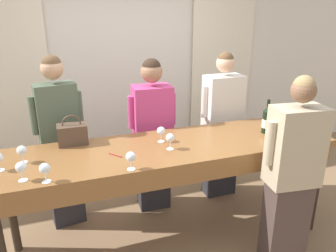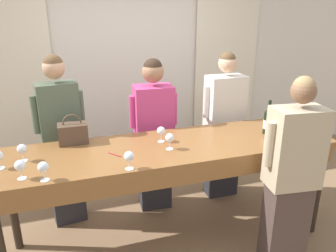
{
  "view_description": "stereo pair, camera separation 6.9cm",
  "coord_description": "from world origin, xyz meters",
  "px_view_note": "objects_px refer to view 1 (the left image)",
  "views": [
    {
      "loc": [
        -0.9,
        -2.48,
        2.11
      ],
      "look_at": [
        0.0,
        0.08,
        1.14
      ],
      "focal_mm": 35.0,
      "sensor_mm": 36.0,
      "label": 1
    },
    {
      "loc": [
        -0.83,
        -2.5,
        2.11
      ],
      "look_at": [
        0.0,
        0.08,
        1.14
      ],
      "focal_mm": 35.0,
      "sensor_mm": 36.0,
      "label": 2
    }
  ],
  "objects_px": {
    "wine_glass_back_left": "(45,169)",
    "guest_pink_top": "(153,135)",
    "handbag": "(72,134)",
    "tasting_bar": "(172,155)",
    "guest_cream_sweater": "(222,126)",
    "wine_glass_center_right": "(161,131)",
    "wine_glass_front_left": "(22,151)",
    "wine_bottle": "(267,120)",
    "guest_olive_jacket": "(61,141)",
    "wine_glass_front_mid": "(131,157)",
    "wine_glass_center_mid": "(170,138)",
    "host_pouring": "(291,178)",
    "wine_glass_front_right": "(21,168)"
  },
  "relations": [
    {
      "from": "guest_olive_jacket",
      "to": "guest_cream_sweater",
      "type": "xyz_separation_m",
      "value": [
        1.75,
        0.0,
        -0.04
      ]
    },
    {
      "from": "tasting_bar",
      "to": "guest_olive_jacket",
      "type": "bearing_deg",
      "value": 144.59
    },
    {
      "from": "wine_glass_back_left",
      "to": "handbag",
      "type": "bearing_deg",
      "value": 70.72
    },
    {
      "from": "wine_glass_back_left",
      "to": "host_pouring",
      "type": "relative_size",
      "value": 0.09
    },
    {
      "from": "wine_glass_center_mid",
      "to": "guest_olive_jacket",
      "type": "distance_m",
      "value": 1.14
    },
    {
      "from": "handbag",
      "to": "guest_pink_top",
      "type": "relative_size",
      "value": 0.16
    },
    {
      "from": "guest_cream_sweater",
      "to": "wine_glass_center_mid",
      "type": "bearing_deg",
      "value": -141.15
    },
    {
      "from": "wine_bottle",
      "to": "wine_glass_center_mid",
      "type": "distance_m",
      "value": 1.0
    },
    {
      "from": "wine_glass_front_mid",
      "to": "wine_glass_front_right",
      "type": "relative_size",
      "value": 1.0
    },
    {
      "from": "wine_glass_center_right",
      "to": "guest_pink_top",
      "type": "height_order",
      "value": "guest_pink_top"
    },
    {
      "from": "handbag",
      "to": "wine_bottle",
      "type": "bearing_deg",
      "value": -10.47
    },
    {
      "from": "wine_glass_front_right",
      "to": "guest_cream_sweater",
      "type": "height_order",
      "value": "guest_cream_sweater"
    },
    {
      "from": "wine_glass_center_right",
      "to": "guest_cream_sweater",
      "type": "relative_size",
      "value": 0.08
    },
    {
      "from": "wine_glass_center_mid",
      "to": "host_pouring",
      "type": "bearing_deg",
      "value": -32.93
    },
    {
      "from": "tasting_bar",
      "to": "host_pouring",
      "type": "relative_size",
      "value": 1.76
    },
    {
      "from": "tasting_bar",
      "to": "handbag",
      "type": "height_order",
      "value": "handbag"
    },
    {
      "from": "wine_glass_front_right",
      "to": "guest_cream_sweater",
      "type": "relative_size",
      "value": 0.08
    },
    {
      "from": "wine_glass_back_left",
      "to": "guest_pink_top",
      "type": "height_order",
      "value": "guest_pink_top"
    },
    {
      "from": "wine_bottle",
      "to": "wine_glass_center_right",
      "type": "bearing_deg",
      "value": 173.77
    },
    {
      "from": "wine_glass_front_right",
      "to": "guest_olive_jacket",
      "type": "relative_size",
      "value": 0.08
    },
    {
      "from": "wine_glass_center_right",
      "to": "guest_pink_top",
      "type": "relative_size",
      "value": 0.09
    },
    {
      "from": "handbag",
      "to": "wine_glass_center_mid",
      "type": "distance_m",
      "value": 0.86
    },
    {
      "from": "wine_glass_front_right",
      "to": "wine_glass_center_right",
      "type": "xyz_separation_m",
      "value": [
        1.12,
        0.35,
        0.0
      ]
    },
    {
      "from": "wine_glass_back_left",
      "to": "guest_olive_jacket",
      "type": "bearing_deg",
      "value": 82.89
    },
    {
      "from": "guest_pink_top",
      "to": "wine_glass_front_left",
      "type": "bearing_deg",
      "value": -154.67
    },
    {
      "from": "wine_glass_front_right",
      "to": "guest_olive_jacket",
      "type": "bearing_deg",
      "value": 72.78
    },
    {
      "from": "guest_olive_jacket",
      "to": "wine_glass_front_mid",
      "type": "bearing_deg",
      "value": -63.74
    },
    {
      "from": "handbag",
      "to": "wine_glass_back_left",
      "type": "bearing_deg",
      "value": -109.28
    },
    {
      "from": "wine_glass_front_mid",
      "to": "wine_glass_front_right",
      "type": "distance_m",
      "value": 0.75
    },
    {
      "from": "guest_pink_top",
      "to": "wine_glass_center_right",
      "type": "bearing_deg",
      "value": -98.26
    },
    {
      "from": "guest_cream_sweater",
      "to": "guest_pink_top",
      "type": "bearing_deg",
      "value": 180.0
    },
    {
      "from": "wine_glass_front_left",
      "to": "wine_glass_front_mid",
      "type": "relative_size",
      "value": 1.0
    },
    {
      "from": "guest_olive_jacket",
      "to": "guest_pink_top",
      "type": "relative_size",
      "value": 1.04
    },
    {
      "from": "tasting_bar",
      "to": "guest_cream_sweater",
      "type": "bearing_deg",
      "value": 37.59
    },
    {
      "from": "wine_glass_front_left",
      "to": "guest_cream_sweater",
      "type": "height_order",
      "value": "guest_cream_sweater"
    },
    {
      "from": "wine_glass_center_right",
      "to": "guest_olive_jacket",
      "type": "height_order",
      "value": "guest_olive_jacket"
    },
    {
      "from": "handbag",
      "to": "wine_glass_front_mid",
      "type": "relative_size",
      "value": 1.88
    },
    {
      "from": "wine_glass_front_right",
      "to": "wine_glass_back_left",
      "type": "xyz_separation_m",
      "value": [
        0.15,
        -0.07,
        0.0
      ]
    },
    {
      "from": "wine_glass_center_mid",
      "to": "wine_glass_center_right",
      "type": "bearing_deg",
      "value": 96.5
    },
    {
      "from": "wine_glass_front_left",
      "to": "tasting_bar",
      "type": "bearing_deg",
      "value": -3.47
    },
    {
      "from": "handbag",
      "to": "wine_glass_front_left",
      "type": "height_order",
      "value": "handbag"
    },
    {
      "from": "wine_bottle",
      "to": "guest_cream_sweater",
      "type": "xyz_separation_m",
      "value": [
        -0.12,
        0.63,
        -0.25
      ]
    },
    {
      "from": "wine_bottle",
      "to": "wine_glass_front_mid",
      "type": "distance_m",
      "value": 1.43
    },
    {
      "from": "wine_glass_front_mid",
      "to": "wine_glass_center_mid",
      "type": "bearing_deg",
      "value": 32.65
    },
    {
      "from": "handbag",
      "to": "tasting_bar",
      "type": "bearing_deg",
      "value": -22.8
    },
    {
      "from": "wine_bottle",
      "to": "handbag",
      "type": "bearing_deg",
      "value": 169.53
    },
    {
      "from": "wine_glass_front_mid",
      "to": "guest_pink_top",
      "type": "relative_size",
      "value": 0.09
    },
    {
      "from": "wine_glass_center_mid",
      "to": "guest_olive_jacket",
      "type": "bearing_deg",
      "value": 141.01
    },
    {
      "from": "wine_glass_center_right",
      "to": "guest_pink_top",
      "type": "xyz_separation_m",
      "value": [
        0.08,
        0.52,
        -0.24
      ]
    },
    {
      "from": "wine_glass_center_right",
      "to": "wine_glass_back_left",
      "type": "height_order",
      "value": "same"
    }
  ]
}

